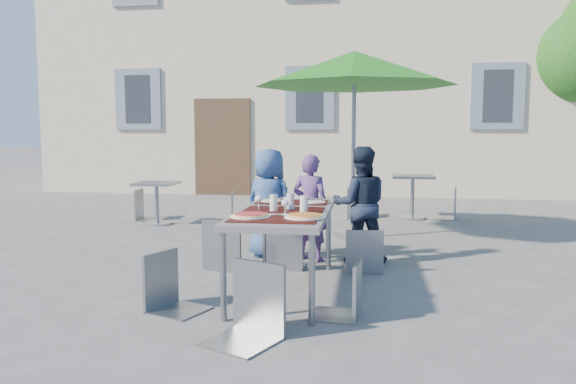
% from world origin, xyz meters
% --- Properties ---
extents(ground, '(90.00, 90.00, 0.00)m').
position_xyz_m(ground, '(0.00, 0.00, 0.00)').
color(ground, '#504F52').
rests_on(ground, ground).
extents(building, '(13.60, 8.20, 11.10)m').
position_xyz_m(building, '(-0.00, 11.50, 4.85)').
color(building, '#C1B49B').
rests_on(building, ground).
extents(dining_table, '(0.80, 1.85, 0.76)m').
position_xyz_m(dining_table, '(0.58, -0.11, 0.70)').
color(dining_table, '#48484D').
rests_on(dining_table, ground).
extents(pizza_near_left, '(0.33, 0.33, 0.03)m').
position_xyz_m(pizza_near_left, '(0.37, -0.59, 0.77)').
color(pizza_near_left, white).
rests_on(pizza_near_left, dining_table).
extents(pizza_near_right, '(0.34, 0.34, 0.03)m').
position_xyz_m(pizza_near_right, '(0.82, -0.57, 0.77)').
color(pizza_near_right, white).
rests_on(pizza_near_right, dining_table).
extents(glassware, '(0.49, 0.38, 0.15)m').
position_xyz_m(glassware, '(0.61, -0.19, 0.83)').
color(glassware, silver).
rests_on(glassware, dining_table).
extents(place_settings, '(0.70, 0.51, 0.01)m').
position_xyz_m(place_settings, '(0.58, 0.53, 0.76)').
color(place_settings, white).
rests_on(place_settings, dining_table).
extents(child_0, '(0.72, 0.60, 1.26)m').
position_xyz_m(child_0, '(0.21, 1.23, 0.63)').
color(child_0, '#32528A').
rests_on(child_0, ground).
extents(child_1, '(0.51, 0.42, 1.20)m').
position_xyz_m(child_1, '(0.69, 1.18, 0.60)').
color(child_1, '#563974').
rests_on(child_1, ground).
extents(child_2, '(0.67, 0.44, 1.29)m').
position_xyz_m(child_2, '(1.24, 1.17, 0.65)').
color(child_2, '#171F32').
rests_on(child_2, ground).
extents(chair_0, '(0.55, 0.55, 1.01)m').
position_xyz_m(chair_0, '(-0.14, 0.61, 0.60)').
color(chair_0, gray).
rests_on(chair_0, ground).
extents(chair_1, '(0.39, 0.39, 0.86)m').
position_xyz_m(chair_1, '(0.47, 0.73, 0.50)').
color(chair_1, '#90969C').
rests_on(chair_1, ground).
extents(chair_2, '(0.41, 0.42, 0.87)m').
position_xyz_m(chair_2, '(1.29, 0.71, 0.51)').
color(chair_2, gray).
rests_on(chair_2, ground).
extents(chair_3, '(0.52, 0.52, 0.90)m').
position_xyz_m(chair_3, '(-0.27, -0.76, 0.52)').
color(chair_3, gray).
rests_on(chair_3, ground).
extents(chair_4, '(0.42, 0.41, 0.84)m').
position_xyz_m(chair_4, '(1.17, -0.74, 0.49)').
color(chair_4, '#8E9499').
rests_on(chair_4, ground).
extents(chair_5, '(0.59, 0.60, 1.01)m').
position_xyz_m(chair_5, '(0.52, -1.30, 0.60)').
color(chair_5, gray).
rests_on(chair_5, ground).
extents(patio_umbrella, '(2.71, 2.71, 2.52)m').
position_xyz_m(patio_umbrella, '(1.12, 2.56, 2.27)').
color(patio_umbrella, '#B2B6BB').
rests_on(patio_umbrella, ground).
extents(cafe_table_0, '(0.62, 0.62, 0.67)m').
position_xyz_m(cafe_table_0, '(-1.95, 3.27, 0.43)').
color(cafe_table_0, '#B2B6BB').
rests_on(cafe_table_0, ground).
extents(bg_chair_l_0, '(0.47, 0.47, 0.96)m').
position_xyz_m(bg_chair_l_0, '(-2.33, 3.71, 0.56)').
color(bg_chair_l_0, gray).
rests_on(bg_chair_l_0, ground).
extents(bg_chair_r_0, '(0.50, 0.50, 0.94)m').
position_xyz_m(bg_chair_r_0, '(-0.94, 3.68, 0.55)').
color(bg_chair_r_0, gray).
rests_on(bg_chair_r_0, ground).
extents(cafe_table_1, '(0.68, 0.68, 0.73)m').
position_xyz_m(cafe_table_1, '(2.06, 4.43, 0.49)').
color(cafe_table_1, '#B2B6BB').
rests_on(cafe_table_1, ground).
extents(bg_chair_l_1, '(0.48, 0.48, 1.01)m').
position_xyz_m(bg_chair_l_1, '(1.12, 4.37, 0.60)').
color(bg_chair_l_1, gray).
rests_on(bg_chair_l_1, ground).
extents(bg_chair_r_1, '(0.51, 0.51, 1.01)m').
position_xyz_m(bg_chair_r_1, '(2.66, 4.55, 0.60)').
color(bg_chair_r_1, '#93999E').
rests_on(bg_chair_r_1, ground).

